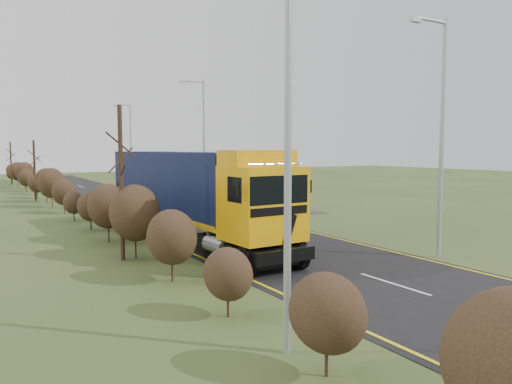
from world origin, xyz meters
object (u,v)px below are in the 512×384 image
Objects in this scene: streetlight_near at (440,128)px; speed_sign at (264,197)px; lorry at (192,190)px; car_blue_sedan at (197,190)px; car_red_hatchback at (254,200)px.

speed_sign is at bearing 91.25° from streetlight_near.
lorry is 21.03m from car_blue_sedan.
lorry is 7.55× the size of speed_sign.
lorry is 4.32× the size of car_red_hatchback.
streetlight_near is (-2.01, -17.94, 4.56)m from car_red_hatchback.
streetlight_near is (7.04, -8.23, 2.73)m from lorry.
speed_sign is at bearing 83.23° from car_red_hatchback.
car_blue_sedan is 14.71m from speed_sign.
speed_sign is (-2.29, -5.22, 0.80)m from car_red_hatchback.
lorry is at bearing 99.66° from car_blue_sedan.
car_blue_sedan is at bearing -70.87° from car_red_hatchback.
lorry reaches higher than car_red_hatchback.
lorry is at bearing -146.37° from speed_sign.
lorry is 8.19m from speed_sign.
speed_sign reaches higher than car_blue_sedan.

